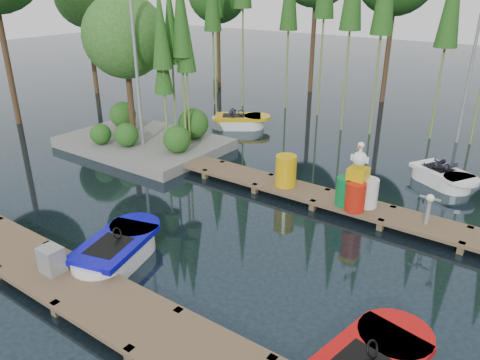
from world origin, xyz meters
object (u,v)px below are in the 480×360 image
Objects in this scene: island at (138,65)px; drum_cluster at (357,189)px; utility_cabinet at (52,260)px; yellow_barrel at (286,171)px; boat_blue at (117,251)px; boat_yellow_far at (239,121)px.

drum_cluster is at bearing -5.68° from island.
drum_cluster is at bearing 58.97° from utility_cabinet.
island is 9.79m from drum_cluster.
drum_cluster is (2.36, -0.15, 0.07)m from yellow_barrel.
utility_cabinet is 8.00m from drum_cluster.
boat_blue is at bearing -103.20° from yellow_barrel.
island reaches higher than yellow_barrel.
yellow_barrel reaches higher than utility_cabinet.
drum_cluster reaches higher than boat_blue.
boat_yellow_far is at bearing 67.23° from island.
yellow_barrel is (5.35, -4.97, 0.51)m from boat_yellow_far.
boat_blue is at bearing -47.89° from island.
yellow_barrel is at bearing -56.92° from boat_yellow_far.
boat_yellow_far is at bearing 137.13° from yellow_barrel.
boat_yellow_far is 1.50× the size of drum_cluster.
drum_cluster reaches higher than utility_cabinet.
yellow_barrel is at bearing 61.67° from boat_blue.
island is 11.31× the size of utility_cabinet.
drum_cluster is (7.71, -5.12, 0.58)m from boat_yellow_far.
yellow_barrel is 2.36m from drum_cluster.
yellow_barrel is (1.32, 5.61, 0.52)m from boat_blue.
island is at bearing 116.98° from boat_blue.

